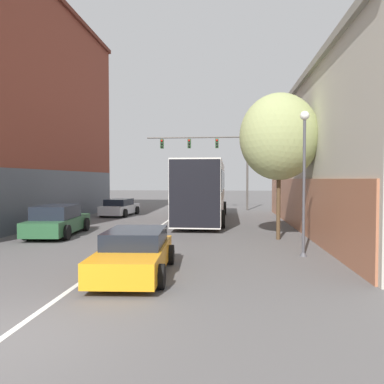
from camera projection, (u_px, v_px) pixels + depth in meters
name	position (u px, v px, depth m)	size (l,w,h in m)	color
lane_center_line	(160.00, 226.00, 21.30)	(0.14, 42.45, 0.01)	silver
bus	(203.00, 188.00, 24.12)	(2.98, 12.03, 3.71)	silver
hatchback_foreground	(135.00, 253.00, 10.51)	(2.18, 4.35, 1.23)	orange
parked_car_left_near	(58.00, 221.00, 17.73)	(2.31, 4.82, 1.44)	#285633
parked_car_left_mid	(120.00, 208.00, 27.27)	(2.23, 4.18, 1.23)	silver
traffic_signal_gantry	(213.00, 153.00, 32.04)	(8.75, 0.36, 6.55)	#514C47
street_lamp	(304.00, 173.00, 12.85)	(0.31, 0.31, 5.01)	#47474C
street_tree_near	(279.00, 137.00, 16.38)	(3.45, 3.11, 6.43)	#4C3823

